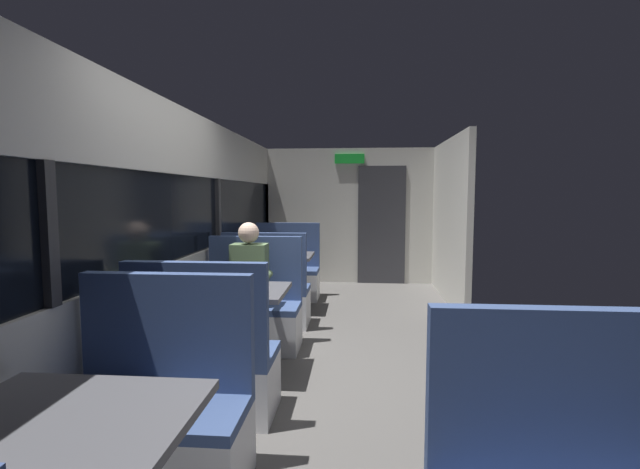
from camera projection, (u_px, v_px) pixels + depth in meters
ground_plane at (339, 383)px, 3.69m from camera, size 3.30×9.20×0.02m
carriage_window_panel_left at (163, 245)px, 3.71m from camera, size 0.09×8.48×2.30m
carriage_end_bulkhead at (353, 217)px, 7.74m from camera, size 2.90×0.11×2.30m
carriage_aisle_panel_right at (449, 221)px, 6.44m from camera, size 0.08×2.40×2.30m
dining_table_near_window at (68, 441)px, 1.63m from camera, size 0.90×0.70×0.74m
bench_near_window_facing_entry at (157, 425)px, 2.35m from camera, size 0.95×0.50×1.10m
dining_table_mid_window at (233, 301)px, 3.77m from camera, size 0.90×0.70×0.74m
bench_mid_window_facing_end at (205, 369)px, 3.10m from camera, size 0.95×0.50×1.10m
bench_mid_window_facing_entry at (252, 315)px, 4.49m from camera, size 0.95×0.50×1.10m
dining_table_far_window at (278, 262)px, 5.90m from camera, size 0.90×0.70×0.74m
bench_far_window_facing_end at (267, 298)px, 5.24m from camera, size 0.95×0.50×1.10m
bench_far_window_facing_entry at (286, 276)px, 6.63m from camera, size 0.95×0.50×1.10m
seated_passenger at (250, 296)px, 4.40m from camera, size 0.47×0.55×1.26m
coffee_cup_secondary at (264, 249)px, 6.06m from camera, size 0.07×0.07×0.09m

